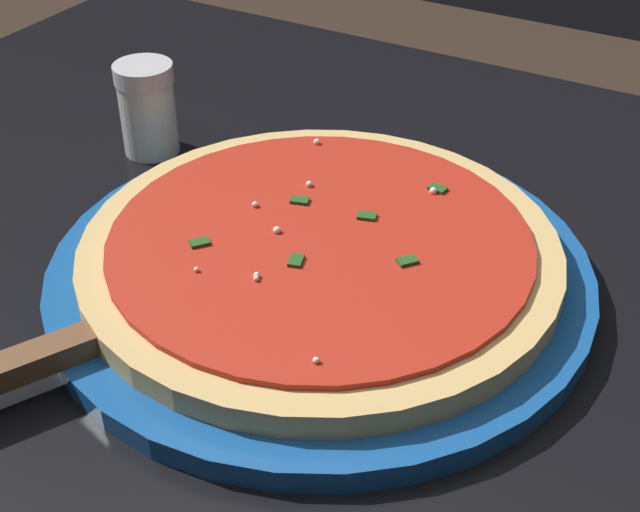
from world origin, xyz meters
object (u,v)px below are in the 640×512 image
(parmesan_shaker, at_px, (148,108))
(pizza, at_px, (320,250))
(serving_plate, at_px, (320,272))
(pizza_server, at_px, (69,350))

(parmesan_shaker, bearing_deg, pizza, 157.44)
(serving_plate, xyz_separation_m, pizza, (0.00, -0.00, 0.02))
(pizza, bearing_deg, serving_plate, 104.41)
(serving_plate, xyz_separation_m, parmesan_shaker, (0.20, -0.09, 0.03))
(serving_plate, xyz_separation_m, pizza_server, (0.08, 0.15, 0.01))
(pizza_server, distance_m, parmesan_shaker, 0.27)
(serving_plate, distance_m, pizza_server, 0.17)
(serving_plate, height_order, parmesan_shaker, parmesan_shaker)
(pizza, relative_size, parmesan_shaker, 4.10)
(serving_plate, height_order, pizza, pizza)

